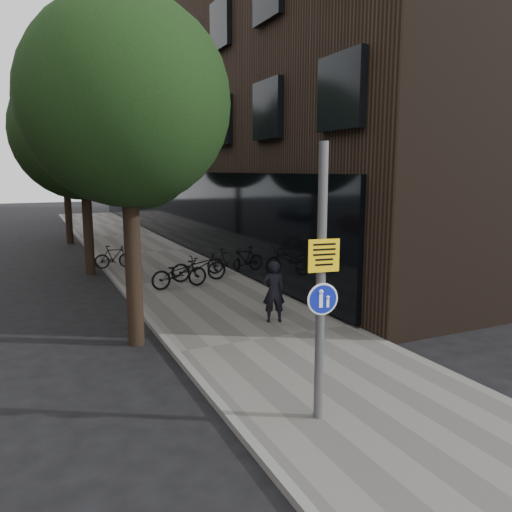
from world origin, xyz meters
TOP-DOWN VIEW (x-y plane):
  - ground at (0.00, 0.00)m, footprint 120.00×120.00m
  - sidewalk at (0.25, 10.00)m, footprint 4.50×60.00m
  - curb_edge at (-2.00, 10.00)m, footprint 0.15×60.00m
  - building_right_dark_brick at (8.50, 22.00)m, footprint 12.00×40.00m
  - street_tree_near at (-2.53, 4.64)m, footprint 4.40×4.40m
  - street_tree_mid at (-2.53, 13.14)m, footprint 5.00×5.00m
  - street_tree_far at (-2.53, 22.14)m, footprint 5.00×5.00m
  - signpost at (-0.79, -0.33)m, footprint 0.48×0.14m
  - pedestrian at (0.81, 4.37)m, footprint 0.65×0.52m
  - parked_bike_facade_near at (0.60, 9.67)m, footprint 1.96×0.81m
  - parked_bike_facade_far at (2.00, 10.46)m, footprint 1.62×0.64m
  - parked_bike_curb_near at (-0.30, 8.94)m, footprint 1.93×0.82m
  - parked_bike_curb_far at (-1.67, 13.20)m, footprint 1.52×0.56m

SIDE VIEW (x-z plane):
  - ground at x=0.00m, z-range 0.00..0.00m
  - sidewalk at x=0.25m, z-range 0.00..0.12m
  - curb_edge at x=-2.00m, z-range 0.00..0.13m
  - parked_bike_curb_far at x=-1.67m, z-range 0.12..1.01m
  - parked_bike_facade_far at x=2.00m, z-range 0.12..1.07m
  - parked_bike_curb_near at x=-0.30m, z-range 0.12..1.11m
  - parked_bike_facade_near at x=0.60m, z-range 0.12..1.13m
  - pedestrian at x=0.81m, z-range 0.12..1.68m
  - signpost at x=-0.79m, z-range 0.14..4.32m
  - street_tree_near at x=-2.53m, z-range 1.36..8.86m
  - street_tree_mid at x=-2.53m, z-range 1.21..9.01m
  - street_tree_far at x=-2.53m, z-range 1.21..9.01m
  - building_right_dark_brick at x=8.50m, z-range 0.00..18.00m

